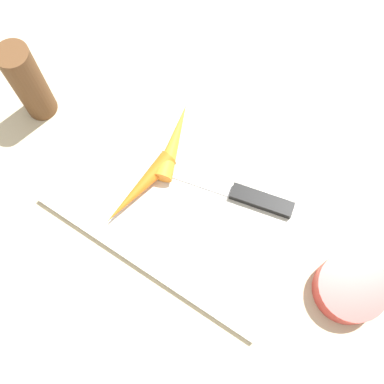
% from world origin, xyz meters
% --- Properties ---
extents(ground_plane, '(1.40, 1.40, 0.00)m').
position_xyz_m(ground_plane, '(0.00, 0.00, 0.00)').
color(ground_plane, '#C6B793').
extents(cutting_board, '(0.36, 0.26, 0.01)m').
position_xyz_m(cutting_board, '(0.00, 0.00, 0.01)').
color(cutting_board, silver).
rests_on(cutting_board, ground_plane).
extents(knife, '(0.20, 0.07, 0.01)m').
position_xyz_m(knife, '(0.08, 0.04, 0.02)').
color(knife, '#B7B7BC').
rests_on(knife, cutting_board).
extents(carrot_long, '(0.05, 0.13, 0.03)m').
position_xyz_m(carrot_long, '(-0.06, -0.04, 0.03)').
color(carrot_long, orange).
rests_on(carrot_long, cutting_board).
extents(carrot_short, '(0.06, 0.13, 0.03)m').
position_xyz_m(carrot_short, '(-0.06, 0.05, 0.03)').
color(carrot_short, orange).
rests_on(carrot_short, cutting_board).
extents(small_bowl, '(0.09, 0.09, 0.04)m').
position_xyz_m(small_bowl, '(0.25, 0.00, 0.02)').
color(small_bowl, red).
rests_on(small_bowl, ground_plane).
extents(pepper_grinder, '(0.05, 0.05, 0.14)m').
position_xyz_m(pepper_grinder, '(-0.27, -0.01, 0.07)').
color(pepper_grinder, brown).
rests_on(pepper_grinder, ground_plane).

